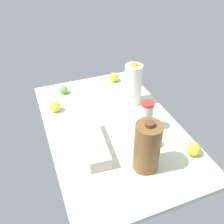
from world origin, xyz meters
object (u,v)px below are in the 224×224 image
object	(u,v)px
lemon_near_front	(114,77)
lemon_far_back	(55,106)
milk_jug	(133,84)
tumbler_cup	(147,116)
lemon_by_jug	(193,149)
egg_carton	(94,143)
chocolate_milk_jug	(147,147)
lime_beside_bowl	(155,141)
lime_loose	(63,90)

from	to	relation	value
lemon_near_front	lemon_far_back	bearing A→B (deg)	114.11
milk_jug	tumbler_cup	bearing A→B (deg)	171.48
lemon_near_front	lemon_by_jug	bearing A→B (deg)	-172.97
egg_carton	lemon_near_front	distance (cm)	72.60
chocolate_milk_jug	egg_carton	bearing A→B (deg)	43.24
tumbler_cup	lemon_far_back	bearing A→B (deg)	51.94
tumbler_cup	lime_beside_bowl	size ratio (longest dim) A/B	3.03
tumbler_cup	lemon_far_back	world-z (taller)	tumbler_cup
lime_beside_bowl	lime_loose	xyz separation A→B (cm)	(69.59, 34.98, 0.08)
tumbler_cup	milk_jug	distance (cm)	28.30
lemon_by_jug	lime_loose	xyz separation A→B (cm)	(82.64, 49.98, -0.59)
lemon_far_back	egg_carton	bearing A→B (deg)	-162.48
lemon_by_jug	lime_loose	bearing A→B (deg)	31.17
lemon_by_jug	lime_beside_bowl	world-z (taller)	lemon_by_jug
lemon_far_back	lemon_by_jug	bearing A→B (deg)	-136.93
milk_jug	lime_loose	xyz separation A→B (cm)	(27.50, 40.83, -10.56)
lemon_far_back	lime_loose	size ratio (longest dim) A/B	1.14
milk_jug	lime_beside_bowl	bearing A→B (deg)	172.09
milk_jug	lemon_by_jug	bearing A→B (deg)	-170.57
egg_carton	chocolate_milk_jug	size ratio (longest dim) A/B	1.20
egg_carton	lime_loose	size ratio (longest dim) A/B	5.43
tumbler_cup	lime_loose	size ratio (longest dim) A/B	2.95
tumbler_cup	egg_carton	distance (cm)	34.15
lemon_by_jug	lemon_far_back	distance (cm)	87.28
milk_jug	lemon_near_front	distance (cm)	32.25
lemon_by_jug	lemon_far_back	xyz separation A→B (cm)	(63.76, 59.60, -0.16)
milk_jug	lime_loose	size ratio (longest dim) A/B	4.64
milk_jug	lemon_near_front	bearing A→B (deg)	2.66
lemon_far_back	tumbler_cup	bearing A→B (deg)	-128.06
chocolate_milk_jug	lemon_far_back	distance (cm)	70.83
tumbler_cup	milk_jug	bearing A→B (deg)	-8.52
tumbler_cup	lime_beside_bowl	bearing A→B (deg)	173.26
lemon_near_front	lime_loose	world-z (taller)	lemon_near_front
lime_loose	chocolate_milk_jug	bearing A→B (deg)	-164.08
milk_jug	lemon_near_front	xyz separation A→B (cm)	(30.56, 1.42, -10.21)
milk_jug	lime_beside_bowl	distance (cm)	43.81
tumbler_cup	chocolate_milk_jug	distance (cm)	29.44
egg_carton	tumbler_cup	bearing A→B (deg)	-76.44
lime_loose	lime_beside_bowl	bearing A→B (deg)	-153.31
tumbler_cup	lemon_far_back	xyz separation A→B (cm)	(36.26, 46.31, -5.70)
milk_jug	lemon_far_back	xyz separation A→B (cm)	(8.62, 50.45, -10.13)
tumbler_cup	chocolate_milk_jug	bearing A→B (deg)	152.23
lemon_by_jug	lime_beside_bowl	distance (cm)	19.89
egg_carton	lemon_near_front	xyz separation A→B (cm)	(63.01, -36.07, -0.17)
tumbler_cup	milk_jug	size ratio (longest dim) A/B	0.64
lemon_by_jug	egg_carton	bearing A→B (deg)	64.06
tumbler_cup	lemon_near_front	distance (cm)	58.55
lime_beside_bowl	lemon_far_back	xyz separation A→B (cm)	(50.71, 44.60, 0.52)
chocolate_milk_jug	lemon_by_jug	distance (cm)	28.58
lemon_far_back	chocolate_milk_jug	bearing A→B (deg)	-152.21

